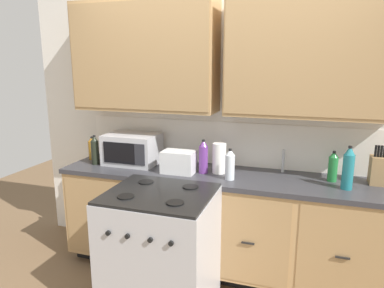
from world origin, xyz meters
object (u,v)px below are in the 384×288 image
Objects in this scene: knife_block at (378,170)px; bottle_green at (333,167)px; bottle_clear at (230,165)px; bottle_amber at (93,148)px; paper_towel_roll at (219,158)px; microwave at (132,149)px; bottle_violet at (203,157)px; bottle_teal at (348,168)px; bottle_dark at (95,150)px; toaster at (179,162)px; stove_range at (161,252)px.

knife_block reaches higher than bottle_green.
bottle_clear is 1.13× the size of bottle_amber.
bottle_amber is (-1.29, 0.05, -0.02)m from paper_towel_roll.
microwave is 1.64× the size of bottle_violet.
bottle_teal is 1.20× the size of bottle_dark.
bottle_teal is 1.13m from bottle_violet.
bottle_violet is at bearing -174.03° from bottle_green.
bottle_green is (0.91, 0.06, -0.01)m from paper_towel_roll.
toaster is 1.25m from bottle_green.
bottle_violet is at bearing -4.89° from bottle_amber.
paper_towel_roll is 0.19m from bottle_clear.
paper_towel_roll is 1.17m from bottle_dark.
toaster is at bearing -9.38° from bottle_amber.
bottle_green is (1.19, 0.72, 0.57)m from stove_range.
bottle_violet is at bearing 16.13° from toaster.
paper_towel_roll is at bearing 19.21° from bottle_violet.
bottle_violet is (1.16, -0.10, 0.03)m from bottle_amber.
bottle_green is 0.89× the size of bottle_dark.
toaster is at bearing 174.72° from bottle_clear.
microwave is 1.95× the size of bottle_green.
microwave reaches higher than paper_towel_roll.
knife_block is 1.37m from bottle_violet.
bottle_clear reaches higher than bottle_green.
toaster reaches higher than stove_range.
stove_range is 3.45× the size of bottle_dark.
bottle_amber is (-2.29, 0.15, -0.05)m from bottle_teal.
bottle_teal is (-0.23, -0.20, 0.05)m from knife_block.
bottle_violet reaches higher than stove_range.
bottle_teal reaches higher than bottle_green.
knife_block is 2.52m from bottle_amber.
knife_block is at bearing 26.54° from stove_range.
bottle_violet is (-1.36, -0.14, 0.03)m from knife_block.
bottle_amber is (-2.20, -0.01, -0.01)m from bottle_green.
knife_block is 1.19× the size of paper_towel_roll.
bottle_green is at bearing 4.02° from paper_towel_roll.
bottle_clear is (0.97, -0.18, -0.02)m from microwave.
bottle_teal reaches higher than paper_towel_roll.
bottle_teal reaches higher than stove_range.
knife_block is at bearing 7.34° from toaster.
paper_towel_roll is 1.29m from bottle_amber.
paper_towel_roll is 0.94× the size of bottle_dark.
bottle_violet is at bearing -174.02° from knife_block.
toaster is 0.83m from bottle_dark.
toaster is 1.08× the size of paper_towel_roll.
bottle_amber is at bearing 177.93° from microwave.
bottle_clear is at bearing -21.80° from bottle_violet.
knife_block is at bearing 6.03° from bottle_green.
bottle_dark is (-0.32, -0.13, -0.01)m from microwave.
bottle_violet is at bearing 158.20° from bottle_clear.
bottle_amber reaches higher than stove_range.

